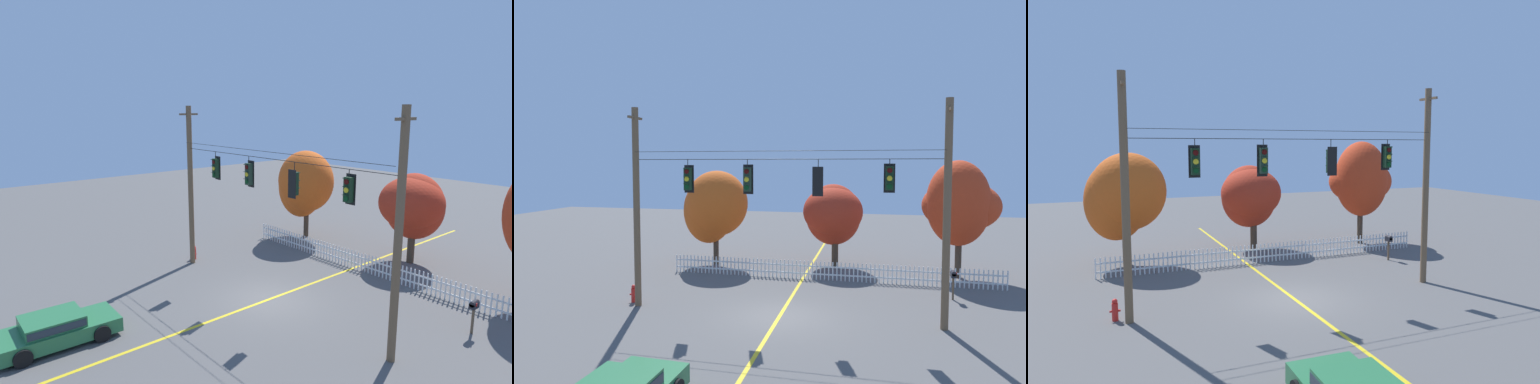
{
  "view_description": "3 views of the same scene",
  "coord_description": "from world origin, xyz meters",
  "views": [
    {
      "loc": [
        14.11,
        -12.6,
        8.7
      ],
      "look_at": [
        -0.41,
        -0.37,
        5.04
      ],
      "focal_mm": 30.85,
      "sensor_mm": 36.0,
      "label": 1
    },
    {
      "loc": [
        3.73,
        -17.87,
        6.33
      ],
      "look_at": [
        -0.41,
        0.03,
        5.18
      ],
      "focal_mm": 31.45,
      "sensor_mm": 36.0,
      "label": 2
    },
    {
      "loc": [
        -7.56,
        -16.89,
        6.26
      ],
      "look_at": [
        -0.61,
        -0.26,
        4.47
      ],
      "focal_mm": 32.71,
      "sensor_mm": 36.0,
      "label": 3
    }
  ],
  "objects": [
    {
      "name": "autumn_maple_mid",
      "position": [
        1.34,
        9.7,
        3.31
      ],
      "size": [
        3.63,
        3.56,
        5.1
      ],
      "color": "#473828",
      "rests_on": "ground"
    },
    {
      "name": "fire_hydrant",
      "position": [
        -6.91,
        0.4,
        0.4
      ],
      "size": [
        0.38,
        0.22,
        0.81
      ],
      "color": "red",
      "rests_on": "ground"
    },
    {
      "name": "signal_support_span",
      "position": [
        0.0,
        -0.0,
        4.47
      ],
      "size": [
        13.2,
        1.1,
        8.8
      ],
      "color": "brown",
      "rests_on": "ground"
    },
    {
      "name": "traffic_signal_northbound_secondary",
      "position": [
        -1.36,
        0.01,
        5.7
      ],
      "size": [
        0.43,
        0.38,
        1.45
      ],
      "color": "black"
    },
    {
      "name": "autumn_oak_far_east",
      "position": [
        8.39,
        8.56,
        4.09
      ],
      "size": [
        4.21,
        3.85,
        6.54
      ],
      "color": "#473828",
      "rests_on": "ground"
    },
    {
      "name": "traffic_signal_northbound_primary",
      "position": [
        4.34,
        0.01,
        5.79
      ],
      "size": [
        0.43,
        0.38,
        1.31
      ],
      "color": "black"
    },
    {
      "name": "traffic_signal_southbound_primary",
      "position": [
        -4.01,
        0.01,
        5.7
      ],
      "size": [
        0.43,
        0.38,
        1.43
      ],
      "color": "black"
    },
    {
      "name": "lane_centerline_stripe",
      "position": [
        0.0,
        0.0,
        0.0
      ],
      "size": [
        0.16,
        36.0,
        0.01
      ],
      "primitive_type": "cube",
      "color": "gold",
      "rests_on": "ground"
    },
    {
      "name": "autumn_maple_near_fence",
      "position": [
        -5.99,
        8.51,
        3.69
      ],
      "size": [
        4.12,
        3.43,
        5.92
      ],
      "color": "#473828",
      "rests_on": "ground"
    },
    {
      "name": "ground",
      "position": [
        0.0,
        0.0,
        0.0
      ],
      "size": [
        80.0,
        80.0,
        0.0
      ],
      "primitive_type": "plane",
      "color": "#565451"
    },
    {
      "name": "roadside_mailbox",
      "position": [
        7.42,
        4.07,
        1.12
      ],
      "size": [
        0.25,
        0.44,
        1.37
      ],
      "color": "brown",
      "rests_on": "ground"
    },
    {
      "name": "traffic_signal_eastbound_side",
      "position": [
        1.58,
        -0.01,
        5.64
      ],
      "size": [
        0.43,
        0.38,
        1.48
      ],
      "color": "black"
    },
    {
      "name": "white_picket_fence",
      "position": [
        1.43,
        6.29,
        0.51
      ],
      "size": [
        17.89,
        0.06,
        1.01
      ],
      "color": "white",
      "rests_on": "ground"
    }
  ]
}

